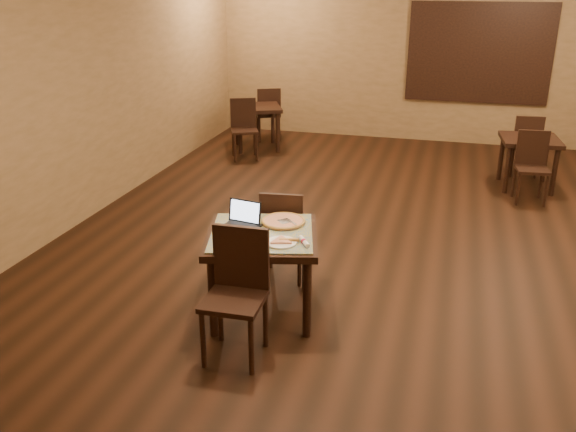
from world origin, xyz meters
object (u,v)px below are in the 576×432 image
(tiled_table, at_px, (262,243))
(laptop, at_px, (243,219))
(other_table_a_chair_near, at_px, (532,162))
(other_table_b, at_px, (257,113))
(other_table_b_chair_far, at_px, (268,111))
(chair_main_far, at_px, (283,231))
(other_table_b_chair_near, at_px, (244,125))
(chair_main_near, at_px, (237,286))
(other_table_a_chair_far, at_px, (526,142))
(pizza_pan, at_px, (283,223))
(other_table_a, at_px, (529,146))

(tiled_table, bearing_deg, laptop, 139.42)
(tiled_table, bearing_deg, other_table_a_chair_near, 41.52)
(other_table_b, bearing_deg, other_table_b_chair_far, 62.29)
(chair_main_far, distance_m, other_table_b_chair_near, 4.37)
(chair_main_near, distance_m, other_table_a_chair_far, 5.91)
(pizza_pan, distance_m, other_table_b, 5.27)
(pizza_pan, bearing_deg, other_table_a, 59.12)
(chair_main_far, bearing_deg, other_table_a_chair_near, -135.07)
(chair_main_far, distance_m, laptop, 0.63)
(pizza_pan, relative_size, other_table_a_chair_far, 0.38)
(chair_main_near, distance_m, laptop, 0.78)
(other_table_a_chair_near, bearing_deg, chair_main_near, -124.95)
(other_table_a_chair_near, bearing_deg, tiled_table, -128.89)
(pizza_pan, relative_size, other_table_a, 0.43)
(tiled_table, bearing_deg, pizza_pan, 49.02)
(other_table_a, bearing_deg, other_table_b, 162.39)
(pizza_pan, xyz_separation_m, other_table_a, (2.37, 3.97, -0.18))
(other_table_a_chair_near, height_order, other_table_b_chair_far, other_table_b_chair_far)
(chair_main_far, xyz_separation_m, other_table_a_chair_far, (2.49, 4.12, -0.01))
(other_table_b, bearing_deg, chair_main_far, -93.19)
(other_table_a_chair_near, height_order, other_table_b, other_table_a_chair_near)
(other_table_a_chair_near, height_order, other_table_b_chair_near, other_table_b_chair_near)
(laptop, height_order, other_table_b_chair_far, laptop)
(pizza_pan, xyz_separation_m, other_table_a_chair_near, (2.37, 3.44, -0.25))
(pizza_pan, bearing_deg, other_table_a_chair_far, 62.13)
(other_table_a_chair_near, bearing_deg, other_table_b, 155.74)
(laptop, distance_m, other_table_b, 5.30)
(other_table_b, relative_size, other_table_b_chair_far, 1.09)
(other_table_a_chair_far, bearing_deg, pizza_pan, 57.30)
(chair_main_near, height_order, other_table_b, chair_main_near)
(chair_main_far, relative_size, laptop, 2.77)
(other_table_a_chair_far, height_order, other_table_b_chair_far, other_table_b_chair_far)
(other_table_a_chair_near, xyz_separation_m, other_table_b_chair_near, (-4.26, 0.93, 0.02))
(laptop, bearing_deg, other_table_b, 116.64)
(other_table_b, relative_size, other_table_b_chair_near, 1.09)
(laptop, height_order, other_table_b_chair_near, laptop)
(chair_main_far, height_order, pizza_pan, chair_main_far)
(pizza_pan, xyz_separation_m, other_table_a_chair_far, (2.38, 4.50, -0.25))
(laptop, relative_size, other_table_a_chair_far, 0.37)
(chair_main_far, height_order, other_table_b_chair_far, other_table_b_chair_far)
(tiled_table, distance_m, chair_main_near, 0.62)
(chair_main_near, distance_m, other_table_b_chair_far, 6.56)
(laptop, bearing_deg, tiled_table, -16.43)
(other_table_a, bearing_deg, other_table_a_chair_far, 84.44)
(laptop, bearing_deg, pizza_pan, 33.63)
(laptop, height_order, other_table_a, laptop)
(other_table_a, bearing_deg, tiled_table, -125.47)
(chair_main_near, relative_size, other_table_b_chair_far, 1.08)
(tiled_table, distance_m, other_table_b, 5.45)
(other_table_a_chair_near, xyz_separation_m, other_table_b, (-4.23, 1.49, 0.09))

